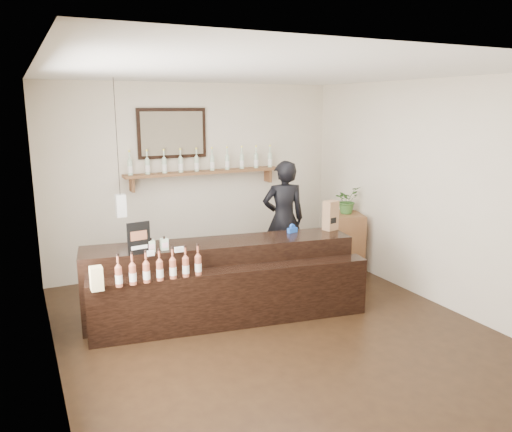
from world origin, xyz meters
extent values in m
plane|color=black|center=(0.00, 0.00, 0.00)|extent=(5.00, 5.00, 0.00)
plane|color=beige|center=(0.00, 2.50, 1.40)|extent=(4.50, 0.00, 4.50)
plane|color=beige|center=(0.00, -2.50, 1.40)|extent=(4.50, 0.00, 4.50)
plane|color=beige|center=(-2.25, 0.00, 1.40)|extent=(0.00, 5.00, 5.00)
plane|color=beige|center=(2.25, 0.00, 1.40)|extent=(0.00, 5.00, 5.00)
plane|color=white|center=(0.00, 0.00, 2.80)|extent=(5.00, 5.00, 0.00)
cube|color=brown|center=(0.10, 2.37, 1.50)|extent=(2.40, 0.25, 0.04)
cube|color=brown|center=(-0.98, 2.40, 1.38)|extent=(0.04, 0.20, 0.20)
cube|color=brown|center=(1.18, 2.40, 1.38)|extent=(0.04, 0.20, 0.20)
cube|color=black|center=(-0.35, 2.47, 2.08)|extent=(1.02, 0.04, 0.72)
cube|color=#473B2E|center=(-0.35, 2.44, 2.08)|extent=(0.92, 0.01, 0.62)
cube|color=white|center=(-1.30, 1.60, 1.25)|extent=(0.12, 0.12, 0.28)
cylinder|color=black|center=(-1.30, 1.60, 2.09)|extent=(0.01, 0.01, 1.41)
cylinder|color=#B6D1AF|center=(-1.00, 2.37, 1.62)|extent=(0.07, 0.07, 0.20)
cone|color=#B6D1AF|center=(-1.00, 2.37, 1.75)|extent=(0.07, 0.07, 0.05)
cylinder|color=#B6D1AF|center=(-1.00, 2.37, 1.81)|extent=(0.02, 0.02, 0.07)
cylinder|color=yellow|center=(-1.00, 2.37, 1.86)|extent=(0.03, 0.03, 0.02)
cylinder|color=white|center=(-1.00, 2.37, 1.60)|extent=(0.07, 0.07, 0.09)
cylinder|color=#B6D1AF|center=(-0.76, 2.37, 1.62)|extent=(0.07, 0.07, 0.20)
cone|color=#B6D1AF|center=(-0.76, 2.37, 1.75)|extent=(0.07, 0.07, 0.05)
cylinder|color=#B6D1AF|center=(-0.76, 2.37, 1.81)|extent=(0.02, 0.02, 0.07)
cylinder|color=yellow|center=(-0.76, 2.37, 1.86)|extent=(0.03, 0.03, 0.02)
cylinder|color=white|center=(-0.76, 2.37, 1.60)|extent=(0.07, 0.07, 0.09)
cylinder|color=#B6D1AF|center=(-0.51, 2.37, 1.62)|extent=(0.07, 0.07, 0.20)
cone|color=#B6D1AF|center=(-0.51, 2.37, 1.75)|extent=(0.07, 0.07, 0.05)
cylinder|color=#B6D1AF|center=(-0.51, 2.37, 1.81)|extent=(0.02, 0.02, 0.07)
cylinder|color=yellow|center=(-0.51, 2.37, 1.86)|extent=(0.03, 0.03, 0.02)
cylinder|color=white|center=(-0.51, 2.37, 1.60)|extent=(0.07, 0.07, 0.09)
cylinder|color=#B6D1AF|center=(-0.27, 2.37, 1.62)|extent=(0.07, 0.07, 0.20)
cone|color=#B6D1AF|center=(-0.27, 2.37, 1.75)|extent=(0.07, 0.07, 0.05)
cylinder|color=#B6D1AF|center=(-0.27, 2.37, 1.81)|extent=(0.02, 0.02, 0.07)
cylinder|color=yellow|center=(-0.27, 2.37, 1.86)|extent=(0.03, 0.03, 0.02)
cylinder|color=white|center=(-0.27, 2.37, 1.60)|extent=(0.07, 0.07, 0.09)
cylinder|color=#B6D1AF|center=(-0.02, 2.37, 1.62)|extent=(0.07, 0.07, 0.20)
cone|color=#B6D1AF|center=(-0.02, 2.37, 1.75)|extent=(0.07, 0.07, 0.05)
cylinder|color=#B6D1AF|center=(-0.02, 2.37, 1.81)|extent=(0.02, 0.02, 0.07)
cylinder|color=yellow|center=(-0.02, 2.37, 1.86)|extent=(0.03, 0.03, 0.02)
cylinder|color=white|center=(-0.02, 2.37, 1.60)|extent=(0.07, 0.07, 0.09)
cylinder|color=#B6D1AF|center=(0.22, 2.37, 1.62)|extent=(0.07, 0.07, 0.20)
cone|color=#B6D1AF|center=(0.22, 2.37, 1.75)|extent=(0.07, 0.07, 0.05)
cylinder|color=#B6D1AF|center=(0.22, 2.37, 1.81)|extent=(0.02, 0.02, 0.07)
cylinder|color=yellow|center=(0.22, 2.37, 1.86)|extent=(0.03, 0.03, 0.02)
cylinder|color=white|center=(0.22, 2.37, 1.60)|extent=(0.07, 0.07, 0.09)
cylinder|color=#B6D1AF|center=(0.47, 2.37, 1.62)|extent=(0.07, 0.07, 0.20)
cone|color=#B6D1AF|center=(0.47, 2.37, 1.75)|extent=(0.07, 0.07, 0.05)
cylinder|color=#B6D1AF|center=(0.47, 2.37, 1.81)|extent=(0.02, 0.02, 0.07)
cylinder|color=yellow|center=(0.47, 2.37, 1.86)|extent=(0.03, 0.03, 0.02)
cylinder|color=white|center=(0.47, 2.37, 1.60)|extent=(0.07, 0.07, 0.09)
cylinder|color=#B6D1AF|center=(0.71, 2.37, 1.62)|extent=(0.07, 0.07, 0.20)
cone|color=#B6D1AF|center=(0.71, 2.37, 1.75)|extent=(0.07, 0.07, 0.05)
cylinder|color=#B6D1AF|center=(0.71, 2.37, 1.81)|extent=(0.02, 0.02, 0.07)
cylinder|color=yellow|center=(0.71, 2.37, 1.86)|extent=(0.03, 0.03, 0.02)
cylinder|color=white|center=(0.71, 2.37, 1.60)|extent=(0.07, 0.07, 0.09)
cylinder|color=#B6D1AF|center=(0.96, 2.37, 1.62)|extent=(0.07, 0.07, 0.20)
cone|color=#B6D1AF|center=(0.96, 2.37, 1.75)|extent=(0.07, 0.07, 0.05)
cylinder|color=#B6D1AF|center=(0.96, 2.37, 1.81)|extent=(0.02, 0.02, 0.07)
cylinder|color=yellow|center=(0.96, 2.37, 1.86)|extent=(0.03, 0.03, 0.02)
cylinder|color=white|center=(0.96, 2.37, 1.60)|extent=(0.07, 0.07, 0.09)
cylinder|color=#B6D1AF|center=(1.20, 2.37, 1.62)|extent=(0.07, 0.07, 0.20)
cone|color=#B6D1AF|center=(1.20, 2.37, 1.75)|extent=(0.07, 0.07, 0.05)
cylinder|color=#B6D1AF|center=(1.20, 2.37, 1.81)|extent=(0.02, 0.02, 0.07)
cylinder|color=yellow|center=(1.20, 2.37, 1.86)|extent=(0.03, 0.03, 0.02)
cylinder|color=white|center=(1.20, 2.37, 1.60)|extent=(0.07, 0.07, 0.09)
cube|color=black|center=(-0.34, 0.70, 0.45)|extent=(3.25, 1.05, 0.89)
cube|color=black|center=(-0.34, 0.28, 0.34)|extent=(3.20, 0.78, 0.68)
cube|color=white|center=(-1.23, 0.49, 0.92)|extent=(0.10, 0.04, 0.05)
cube|color=white|center=(-0.90, 0.49, 0.92)|extent=(0.10, 0.04, 0.05)
cube|color=#D2BD80|center=(-1.82, 0.28, 0.74)|extent=(0.12, 0.12, 0.12)
cube|color=#D2BD80|center=(-1.82, 0.28, 0.86)|extent=(0.12, 0.12, 0.12)
cube|color=#B6D1AF|center=(-1.32, 0.65, 0.95)|extent=(0.08, 0.08, 0.13)
cube|color=#EFBAC7|center=(-1.32, 0.61, 0.95)|extent=(0.07, 0.00, 0.06)
cylinder|color=black|center=(-1.32, 0.65, 1.03)|extent=(0.02, 0.02, 0.03)
cube|color=#B6D1AF|center=(-1.17, 0.65, 0.95)|extent=(0.08, 0.08, 0.13)
cube|color=#EFBAC7|center=(-1.17, 0.61, 0.95)|extent=(0.07, 0.00, 0.06)
cylinder|color=black|center=(-1.17, 0.65, 1.03)|extent=(0.02, 0.02, 0.03)
cube|color=#B6D1AF|center=(-1.02, 0.65, 0.95)|extent=(0.08, 0.08, 0.13)
cube|color=#EFBAC7|center=(-1.02, 0.61, 0.95)|extent=(0.07, 0.00, 0.06)
cylinder|color=black|center=(-1.02, 0.65, 1.03)|extent=(0.02, 0.02, 0.03)
cylinder|color=#A95339|center=(-1.61, 0.28, 0.78)|extent=(0.07, 0.07, 0.20)
cone|color=#A95339|center=(-1.61, 0.28, 0.91)|extent=(0.07, 0.07, 0.05)
cylinder|color=#A95339|center=(-1.61, 0.28, 0.97)|extent=(0.02, 0.02, 0.07)
cylinder|color=black|center=(-1.61, 0.28, 1.01)|extent=(0.03, 0.03, 0.02)
cylinder|color=white|center=(-1.61, 0.28, 0.76)|extent=(0.07, 0.07, 0.09)
cylinder|color=#A95339|center=(-1.47, 0.28, 0.78)|extent=(0.07, 0.07, 0.20)
cone|color=#A95339|center=(-1.47, 0.28, 0.91)|extent=(0.07, 0.07, 0.05)
cylinder|color=#A95339|center=(-1.47, 0.28, 0.97)|extent=(0.02, 0.02, 0.07)
cylinder|color=black|center=(-1.47, 0.28, 1.01)|extent=(0.03, 0.03, 0.02)
cylinder|color=white|center=(-1.47, 0.28, 0.76)|extent=(0.07, 0.07, 0.09)
cylinder|color=#A95339|center=(-1.32, 0.28, 0.78)|extent=(0.07, 0.07, 0.20)
cone|color=#A95339|center=(-1.32, 0.28, 0.91)|extent=(0.07, 0.07, 0.05)
cylinder|color=#A95339|center=(-1.32, 0.28, 0.97)|extent=(0.02, 0.02, 0.07)
cylinder|color=black|center=(-1.32, 0.28, 1.01)|extent=(0.03, 0.03, 0.02)
cylinder|color=white|center=(-1.32, 0.28, 0.76)|extent=(0.07, 0.07, 0.09)
cylinder|color=#A95339|center=(-1.18, 0.28, 0.78)|extent=(0.07, 0.07, 0.20)
cone|color=#A95339|center=(-1.18, 0.28, 0.91)|extent=(0.07, 0.07, 0.05)
cylinder|color=#A95339|center=(-1.18, 0.28, 0.97)|extent=(0.02, 0.02, 0.07)
cylinder|color=black|center=(-1.18, 0.28, 1.01)|extent=(0.03, 0.03, 0.02)
cylinder|color=white|center=(-1.18, 0.28, 0.76)|extent=(0.07, 0.07, 0.09)
cylinder|color=#A95339|center=(-1.04, 0.28, 0.78)|extent=(0.07, 0.07, 0.20)
cone|color=#A95339|center=(-1.04, 0.28, 0.91)|extent=(0.07, 0.07, 0.05)
cylinder|color=#A95339|center=(-1.04, 0.28, 0.97)|extent=(0.02, 0.02, 0.07)
cylinder|color=black|center=(-1.04, 0.28, 1.01)|extent=(0.03, 0.03, 0.02)
cylinder|color=white|center=(-1.04, 0.28, 0.76)|extent=(0.07, 0.07, 0.09)
cylinder|color=#A95339|center=(-0.90, 0.28, 0.78)|extent=(0.07, 0.07, 0.20)
cone|color=#A95339|center=(-0.90, 0.28, 0.91)|extent=(0.07, 0.07, 0.05)
cylinder|color=#A95339|center=(-0.90, 0.28, 0.97)|extent=(0.02, 0.02, 0.07)
cylinder|color=black|center=(-0.90, 0.28, 1.01)|extent=(0.03, 0.03, 0.02)
cylinder|color=white|center=(-0.90, 0.28, 0.76)|extent=(0.07, 0.07, 0.09)
cylinder|color=#A95339|center=(-0.76, 0.28, 0.78)|extent=(0.07, 0.07, 0.20)
cone|color=#A95339|center=(-0.76, 0.28, 0.91)|extent=(0.07, 0.07, 0.05)
cylinder|color=#A95339|center=(-0.76, 0.28, 0.97)|extent=(0.02, 0.02, 0.07)
cylinder|color=black|center=(-0.76, 0.28, 1.01)|extent=(0.03, 0.03, 0.02)
cylinder|color=white|center=(-0.76, 0.28, 0.76)|extent=(0.07, 0.07, 0.09)
cube|color=black|center=(-1.31, 0.61, 1.07)|extent=(0.25, 0.05, 0.35)
cube|color=brown|center=(-1.31, 0.60, 1.10)|extent=(0.18, 0.03, 0.10)
cube|color=white|center=(-1.31, 0.60, 0.97)|extent=(0.18, 0.03, 0.04)
cube|color=#926A46|center=(1.17, 0.60, 1.08)|extent=(0.20, 0.17, 0.38)
cube|color=black|center=(1.17, 0.54, 1.03)|extent=(0.11, 0.03, 0.08)
cube|color=blue|center=(0.65, 0.70, 0.92)|extent=(0.14, 0.08, 0.06)
cylinder|color=blue|center=(0.65, 0.70, 0.97)|extent=(0.08, 0.05, 0.07)
cube|color=brown|center=(2.00, 1.40, 0.44)|extent=(0.61, 0.71, 0.88)
imported|color=#366127|center=(2.00, 1.40, 1.08)|extent=(0.44, 0.41, 0.40)
imported|color=black|center=(1.00, 1.55, 0.97)|extent=(0.79, 0.61, 1.94)
camera|label=1|loc=(-2.45, -4.63, 2.47)|focal=35.00mm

